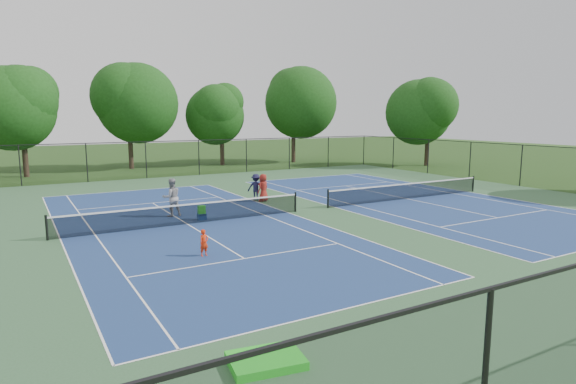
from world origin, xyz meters
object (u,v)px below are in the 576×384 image
child_player (204,243)px  bystander_c (263,188)px  tree_back_b (128,99)px  ball_crate (202,217)px  tree_back_a (21,104)px  bystander_b (256,187)px  tree_back_c (221,112)px  tree_back_d (294,99)px  tree_side_e (429,108)px  ball_hopper (202,210)px  instructor (172,197)px

child_player → bystander_c: 11.47m
tree_back_b → ball_crate: (-2.06, -25.38, -6.44)m
tree_back_a → bystander_b: tree_back_a is taller
tree_back_c → tree_back_d: 8.17m
tree_side_e → ball_hopper: 32.43m
instructor → ball_hopper: 1.91m
tree_back_a → tree_back_b: tree_back_b is taller
tree_back_d → ball_hopper: 30.82m
tree_back_b → instructor: bearing=-97.4°
child_player → instructor: instructor is taller
tree_back_d → ball_crate: tree_back_d is taller
ball_crate → ball_hopper: size_ratio=1.05×
tree_back_b → tree_back_d: size_ratio=0.97×
tree_back_a → instructor: size_ratio=4.68×
tree_back_d → bystander_b: (-14.29, -19.75, -6.02)m
tree_side_e → instructor: tree_side_e is taller
tree_back_b → tree_side_e: bearing=-24.0°
tree_back_c → bystander_c: tree_back_c is taller
bystander_c → ball_hopper: bearing=5.8°
bystander_b → ball_hopper: bystander_b is taller
tree_back_d → tree_side_e: bearing=-45.0°
instructor → tree_back_a: bearing=-76.9°
ball_crate → ball_hopper: bearing=0.0°
bystander_b → bystander_c: 0.58m
tree_side_e → ball_hopper: tree_side_e is taller
tree_back_b → tree_side_e: (27.00, -12.00, -0.79)m
child_player → tree_side_e: bearing=16.5°
tree_back_b → tree_back_d: tree_back_d is taller
tree_back_b → ball_hopper: bearing=-94.6°
tree_back_c → ball_hopper: tree_back_c is taller
tree_back_b → tree_back_c: bearing=-6.3°
tree_back_c → ball_crate: bearing=-114.4°
tree_back_c → ball_hopper: (-11.06, -24.38, -4.97)m
tree_back_a → ball_hopper: 25.01m
tree_back_a → child_player: 30.25m
tree_back_a → ball_crate: tree_back_a is taller
tree_back_b → ball_hopper: size_ratio=25.54×
bystander_b → ball_hopper: 6.00m
tree_back_c → bystander_b: (-6.29, -20.75, -4.67)m
tree_back_b → instructor: tree_back_b is taller
tree_back_d → bystander_c: (-14.08, -20.29, -6.00)m
tree_back_d → ball_hopper: tree_back_d is taller
tree_back_c → bystander_c: size_ratio=5.07×
instructor → bystander_b: 6.16m
tree_back_a → ball_crate: size_ratio=22.25×
child_player → bystander_c: bearing=36.8°
tree_side_e → child_player: tree_side_e is taller
child_player → ball_hopper: child_player is taller
tree_side_e → ball_crate: (-29.06, -13.38, -5.65)m
tree_back_a → child_player: tree_back_a is taller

